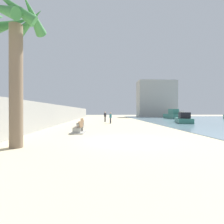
% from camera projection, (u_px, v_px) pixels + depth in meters
% --- Properties ---
extents(ground_plane, '(120.00, 120.00, 0.00)m').
position_uv_depth(ground_plane, '(111.00, 122.00, 28.66)').
color(ground_plane, '#C6B793').
extents(seawall, '(0.80, 64.00, 2.62)m').
position_uv_depth(seawall, '(64.00, 114.00, 28.28)').
color(seawall, '#9E9E99').
rests_on(seawall, ground).
extents(palm_tree, '(2.76, 2.96, 7.25)m').
position_uv_depth(palm_tree, '(15.00, 43.00, 8.57)').
color(palm_tree, '#7A6651').
rests_on(palm_tree, ground).
extents(bench_near, '(1.20, 2.15, 0.98)m').
position_uv_depth(bench_near, '(79.00, 130.00, 14.57)').
color(bench_near, '#9E9E99').
rests_on(bench_near, ground).
extents(bench_far, '(1.18, 2.14, 0.98)m').
position_uv_depth(bench_far, '(81.00, 125.00, 20.26)').
color(bench_far, '#9E9E99').
rests_on(bench_far, ground).
extents(person_walking, '(0.41, 0.39, 1.75)m').
position_uv_depth(person_walking, '(105.00, 116.00, 29.57)').
color(person_walking, '#333338').
rests_on(person_walking, ground).
extents(person_standing, '(0.32, 0.46, 1.62)m').
position_uv_depth(person_standing, '(110.00, 117.00, 25.71)').
color(person_standing, '#333338').
rests_on(person_standing, ground).
extents(boat_distant, '(3.83, 6.86, 1.59)m').
position_uv_depth(boat_distant, '(183.00, 119.00, 27.07)').
color(boat_distant, '#337060').
rests_on(boat_distant, water_bay).
extents(boat_mid_bay, '(2.38, 5.39, 1.91)m').
position_uv_depth(boat_mid_bay, '(179.00, 115.00, 51.46)').
color(boat_mid_bay, beige).
rests_on(boat_mid_bay, water_bay).
extents(boat_far_left, '(2.23, 7.63, 2.30)m').
position_uv_depth(boat_far_left, '(172.00, 115.00, 42.66)').
color(boat_far_left, '#337060').
rests_on(boat_far_left, water_bay).
extents(harbor_building, '(12.00, 6.00, 11.61)m').
position_uv_depth(harbor_building, '(156.00, 99.00, 57.40)').
color(harbor_building, '#9E9E99').
rests_on(harbor_building, ground).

